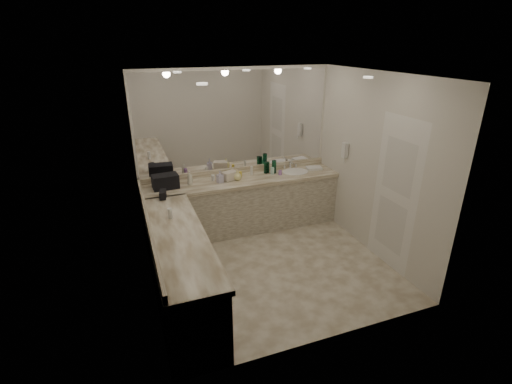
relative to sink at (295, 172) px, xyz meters
name	(u,v)px	position (x,y,z in m)	size (l,w,h in m)	color
floor	(270,265)	(-0.95, -1.20, -0.90)	(3.20, 3.20, 0.00)	beige
ceiling	(273,75)	(-0.95, -1.20, 1.71)	(3.20, 3.20, 0.00)	white
wall_back	(236,150)	(-0.95, 0.30, 0.41)	(3.20, 0.02, 2.60)	silver
wall_left	(143,197)	(-2.55, -1.20, 0.41)	(0.02, 3.00, 2.60)	silver
wall_right	(374,166)	(0.65, -1.20, 0.41)	(0.02, 3.00, 2.60)	silver
vanity_back_base	(243,206)	(-0.95, 0.00, -0.48)	(3.20, 0.60, 0.84)	beige
vanity_back_top	(242,181)	(-0.95, -0.01, -0.03)	(3.20, 0.64, 0.06)	beige
vanity_left_base	(180,270)	(-2.25, -1.50, -0.48)	(0.60, 2.40, 0.84)	beige
vanity_left_top	(177,237)	(-2.24, -1.50, -0.03)	(0.64, 2.42, 0.06)	beige
backsplash_back	(237,170)	(-0.95, 0.28, 0.05)	(3.20, 0.04, 0.10)	beige
backsplash_left	(148,224)	(-2.53, -1.20, 0.05)	(0.04, 3.00, 0.10)	beige
mirror_back	(236,121)	(-0.95, 0.29, 0.88)	(3.12, 0.01, 1.55)	white
mirror_left	(139,157)	(-2.54, -1.20, 0.88)	(0.01, 2.92, 1.55)	white
sink	(295,172)	(0.00, 0.00, 0.00)	(0.44, 0.44, 0.03)	white
faucet	(290,164)	(0.00, 0.21, 0.07)	(0.24, 0.16, 0.14)	silver
wall_phone	(345,150)	(0.61, -0.50, 0.46)	(0.06, 0.10, 0.24)	white
door	(395,195)	(0.64, -1.70, 0.16)	(0.02, 0.82, 2.10)	white
black_toiletry_bag	(165,181)	(-2.16, 0.02, 0.11)	(0.38, 0.24, 0.22)	black
black_bag_spill	(163,195)	(-2.25, -0.36, 0.06)	(0.09, 0.19, 0.11)	black
cream_cosmetic_case	(230,176)	(-1.15, 0.01, 0.07)	(0.23, 0.14, 0.13)	beige
hand_towel	(314,168)	(0.36, 0.01, 0.03)	(0.26, 0.17, 0.04)	white
lotion_left	(170,214)	(-2.25, -1.05, 0.07)	(0.06, 0.06, 0.14)	white
soap_bottle_a	(190,178)	(-1.79, 0.04, 0.11)	(0.08, 0.08, 0.22)	silver
soap_bottle_b	(220,177)	(-1.33, -0.05, 0.10)	(0.09, 0.09, 0.19)	silver
soap_bottle_c	(237,175)	(-1.04, -0.03, 0.09)	(0.13, 0.13, 0.17)	#FCF39F
green_bottle_0	(266,167)	(-0.49, 0.12, 0.10)	(0.07, 0.07, 0.19)	#0B4C2B
green_bottle_1	(268,167)	(-0.46, 0.12, 0.10)	(0.06, 0.06, 0.19)	#0B4C2B
green_bottle_2	(274,167)	(-0.36, 0.08, 0.11)	(0.07, 0.07, 0.22)	#0B4C2B
amenity_bottle_0	(240,174)	(-0.95, 0.09, 0.05)	(0.05, 0.05, 0.09)	#F2D84C
amenity_bottle_1	(213,178)	(-1.41, 0.08, 0.05)	(0.05, 0.05, 0.10)	white
amenity_bottle_2	(251,171)	(-0.75, 0.12, 0.08)	(0.04, 0.04, 0.15)	white
amenity_bottle_3	(272,171)	(-0.41, 0.04, 0.06)	(0.06, 0.06, 0.11)	silver
amenity_bottle_4	(280,173)	(-0.30, -0.04, 0.04)	(0.06, 0.06, 0.08)	#9966B2
amenity_bottle_5	(190,179)	(-1.77, 0.13, 0.07)	(0.05, 0.05, 0.13)	#9966B2
amenity_bottle_6	(161,184)	(-2.22, 0.01, 0.08)	(0.04, 0.04, 0.14)	silver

